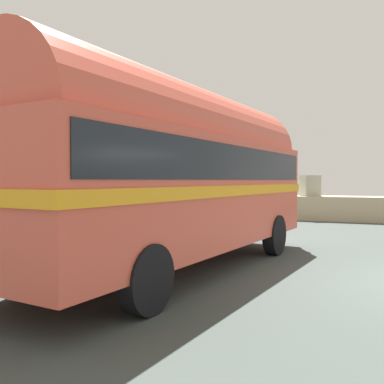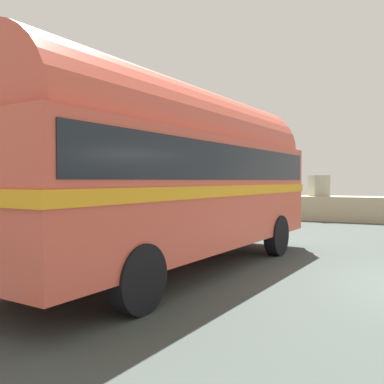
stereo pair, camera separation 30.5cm
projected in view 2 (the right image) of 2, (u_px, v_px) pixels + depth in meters
vintage_coach at (178, 169)px, 8.35m from camera, size 3.40×8.81×3.70m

